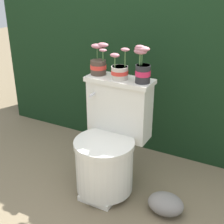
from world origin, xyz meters
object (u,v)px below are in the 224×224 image
Objects in this scene: potted_plant_middle at (142,68)px; garden_stone at (166,204)px; toilet at (110,146)px; potted_plant_left at (99,63)px; potted_plant_midleft at (120,71)px.

garden_stone is at bearing -34.85° from potted_plant_middle.
garden_stone is (0.45, -0.07, -0.27)m from toilet.
potted_plant_left is 0.91× the size of garden_stone.
potted_plant_midleft reaches higher than toilet.
potted_plant_midleft reaches higher than garden_stone.
toilet is at bearing -93.82° from potted_plant_midleft.
potted_plant_middle reaches higher than potted_plant_midleft.
potted_plant_left is at bearing 159.97° from garden_stone.
toilet is at bearing 171.48° from garden_stone.
toilet is 3.71× the size of potted_plant_midleft.
potted_plant_middle reaches higher than potted_plant_left.
potted_plant_left is 0.89× the size of potted_plant_middle.
potted_plant_midleft is at bearing 86.18° from toilet.
garden_stone is (0.44, -0.19, -0.78)m from potted_plant_midleft.
toilet is 3.25× the size of potted_plant_middle.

